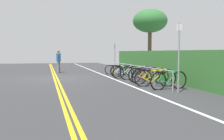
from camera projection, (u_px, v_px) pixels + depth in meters
The scene contains 19 objects.
ground_plane at pixel (56, 79), 13.91m from camera, with size 39.03×12.72×0.05m, color #353538.
centre_line_yellow_inner at pixel (54, 78), 13.89m from camera, with size 35.12×0.10×0.00m, color gold.
centre_line_yellow_outer at pixel (57, 78), 13.93m from camera, with size 35.12×0.10×0.00m, color gold.
bike_lane_stripe_white at pixel (108, 77), 14.71m from camera, with size 35.12×0.12×0.00m, color white.
bike_rack at pixel (136, 69), 13.01m from camera, with size 8.01×0.05×0.78m.
bicycle_0 at pixel (118, 69), 16.34m from camera, with size 0.53×1.71×0.68m.
bicycle_1 at pixel (123, 70), 15.58m from camera, with size 0.46×1.66×0.72m.
bicycle_2 at pixel (125, 71), 14.67m from camera, with size 0.46×1.77×0.71m.
bicycle_3 at pixel (127, 72), 13.86m from camera, with size 0.46×1.76×0.69m.
bicycle_4 at pixel (136, 73), 12.99m from camera, with size 0.62×1.72×0.78m.
bicycle_5 at pixel (144, 74), 12.24m from camera, with size 0.50×1.80×0.78m.
bicycle_6 at pixel (150, 76), 11.40m from camera, with size 0.46×1.84×0.77m.
bicycle_7 at pixel (155, 78), 10.52m from camera, with size 0.56×1.79×0.79m.
bicycle_8 at pixel (169, 80), 9.71m from camera, with size 0.46×1.73×0.77m.
pedestrian at pixel (59, 60), 17.50m from camera, with size 0.47×0.32×1.64m.
sign_post_near at pixel (115, 55), 17.76m from camera, with size 0.36×0.08×2.10m.
sign_post_far at pixel (179, 51), 8.84m from camera, with size 0.36×0.06×2.53m.
hedge_backdrop at pixel (178, 66), 11.98m from camera, with size 16.96×0.89×1.56m, color #387533.
tree_near_left at pixel (150, 21), 19.35m from camera, with size 2.72×2.72×4.85m.
Camera 1 is at (14.20, -0.52, 1.48)m, focal length 39.35 mm.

